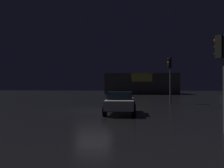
% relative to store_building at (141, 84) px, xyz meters
% --- Properties ---
extents(ground_plane, '(120.00, 120.00, 0.00)m').
position_rel_store_building_xyz_m(ground_plane, '(-4.52, -32.48, -2.08)').
color(ground_plane, black).
extents(store_building, '(14.43, 8.91, 4.14)m').
position_rel_store_building_xyz_m(store_building, '(0.00, 0.00, 0.00)').
color(store_building, '#4C4742').
rests_on(store_building, ground).
extents(traffic_signal_main, '(0.41, 0.43, 3.68)m').
position_rel_store_building_xyz_m(traffic_signal_main, '(1.60, -39.60, 0.74)').
color(traffic_signal_main, '#595B60').
rests_on(traffic_signal_main, ground).
extents(traffic_signal_cross_left, '(0.42, 0.42, 4.52)m').
position_rel_store_building_xyz_m(traffic_signal_cross_left, '(1.91, -25.63, 1.04)').
color(traffic_signal_cross_left, '#595B60').
rests_on(traffic_signal_cross_left, ground).
extents(car_near, '(1.90, 3.82, 1.38)m').
position_rel_store_building_xyz_m(car_near, '(-2.52, -34.30, -1.34)').
color(car_near, silver).
rests_on(car_near, ground).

